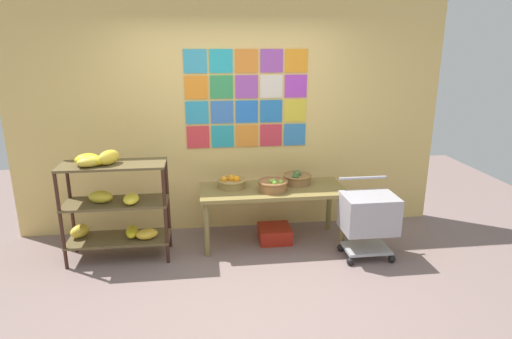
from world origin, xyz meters
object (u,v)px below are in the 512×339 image
Objects in this scene: fruit_basket_centre at (273,185)px; fruit_basket_back_left at (232,182)px; banana_shelf_unit at (111,197)px; display_table at (272,195)px; fruit_basket_left at (297,178)px; produce_crate_under_table at (275,234)px; shopping_cart at (369,216)px.

fruit_basket_back_left is at bearing 158.38° from fruit_basket_centre.
display_table is at bearing 6.40° from banana_shelf_unit.
fruit_basket_centre is at bearing -146.40° from fruit_basket_left.
produce_crate_under_table is at bearing -157.61° from fruit_basket_left.
fruit_basket_left reaches higher than fruit_basket_centre.
fruit_basket_centre is at bearing 3.67° from banana_shelf_unit.
banana_shelf_unit is 3.55× the size of fruit_basket_left.
shopping_cart is (1.39, -0.59, -0.23)m from fruit_basket_back_left.
display_table is at bearing -11.55° from fruit_basket_back_left.
fruit_basket_left is 0.92m from shopping_cart.
display_table is (1.71, 0.19, -0.12)m from banana_shelf_unit.
shopping_cart is (0.94, -0.50, -0.10)m from display_table.
shopping_cart is at bearing -27.82° from display_table.
fruit_basket_centre is at bearing -113.54° from produce_crate_under_table.
display_table is 1.07m from shopping_cart.
fruit_basket_centre is (-0.31, -0.21, -0.00)m from fruit_basket_left.
banana_shelf_unit reaches higher than produce_crate_under_table.
fruit_basket_back_left is (-0.44, 0.17, -0.01)m from fruit_basket_centre.
display_table reaches higher than produce_crate_under_table.
fruit_basket_left is 1.00× the size of fruit_basket_centre.
banana_shelf_unit reaches higher than fruit_basket_left.
fruit_basket_centre is at bearing -21.62° from fruit_basket_back_left.
fruit_basket_centre is 1.02× the size of fruit_basket_back_left.
banana_shelf_unit is at bearing -167.36° from fruit_basket_back_left.
banana_shelf_unit is 2.04m from fruit_basket_left.
fruit_basket_left reaches higher than fruit_basket_back_left.
display_table is at bearing 84.55° from fruit_basket_centre.
banana_shelf_unit is 1.72m from display_table.
shopping_cart reaches higher than produce_crate_under_table.
produce_crate_under_table is (0.48, -0.08, -0.62)m from fruit_basket_back_left.
fruit_basket_back_left is at bearing 12.64° from banana_shelf_unit.
fruit_basket_centre is 0.47m from fruit_basket_back_left.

